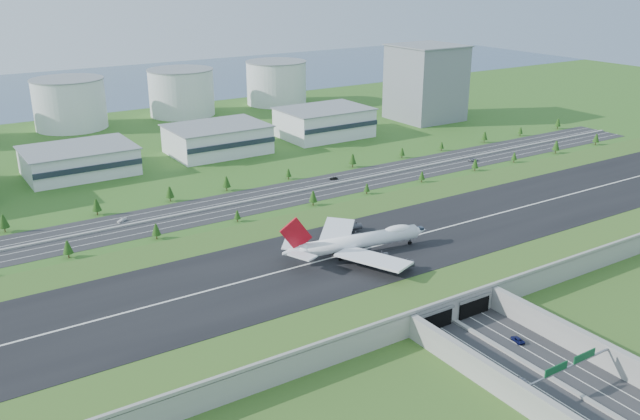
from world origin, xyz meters
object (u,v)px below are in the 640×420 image
car_7 (122,220)px  car_2 (517,340)px  boeing_747 (357,241)px  office_tower (426,83)px  car_0 (523,381)px  car_5 (334,178)px  car_6 (473,160)px

car_7 → car_2: bearing=-1.6°
boeing_747 → office_tower: bearing=52.4°
car_0 → car_5: (62.73, 189.52, -0.12)m
car_2 → office_tower: bearing=-114.2°
car_0 → boeing_747: bearing=88.0°
car_5 → car_7: car_5 is taller
boeing_747 → car_7: size_ratio=12.63×
car_0 → car_6: bearing=48.6°
office_tower → car_5: bearing=-147.6°
office_tower → car_7: (-264.14, -93.45, -26.67)m
boeing_747 → car_0: bearing=-83.5°
car_6 → boeing_747: bearing=131.1°
car_7 → car_5: bearing=66.1°
car_0 → car_2: car_0 is taller
car_2 → car_6: size_ratio=0.84×
office_tower → car_6: bearing=-116.8°
office_tower → car_5: size_ratio=12.34×
boeing_747 → car_7: (-58.71, 103.79, -12.61)m
boeing_747 → car_7: boeing_747 is taller
car_5 → car_2: bearing=7.5°
car_0 → car_6: size_ratio=0.81×
boeing_747 → car_5: (59.68, 104.81, -12.58)m
car_2 → car_5: size_ratio=1.16×
car_2 → car_5: 178.99m
office_tower → car_2: bearing=-125.9°
car_7 → car_6: bearing=62.0°
car_0 → car_7: car_0 is taller
boeing_747 → car_2: size_ratio=11.84×
car_0 → car_5: 199.63m
car_5 → car_6: 92.81m
car_0 → car_2: (16.23, 16.67, -0.13)m
office_tower → boeing_747: bearing=-136.2°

